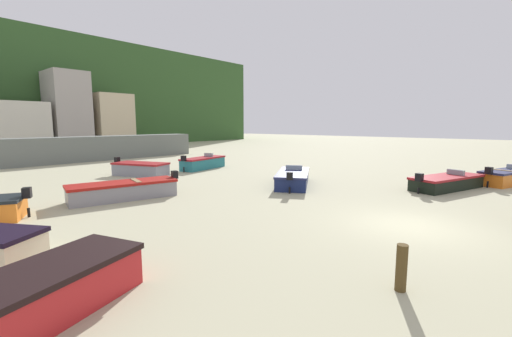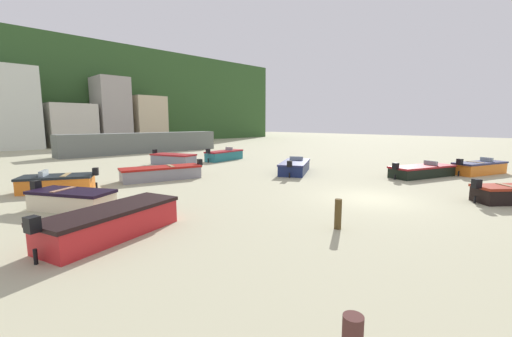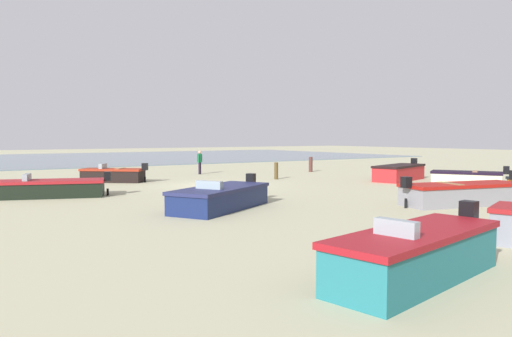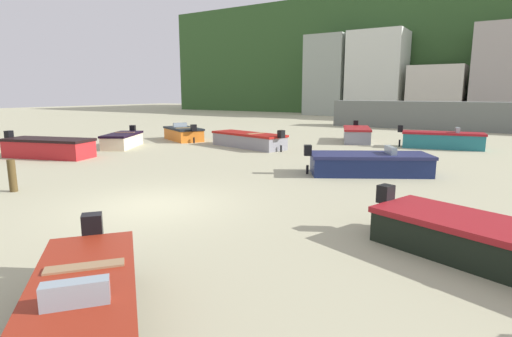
{
  "view_description": "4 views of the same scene",
  "coord_description": "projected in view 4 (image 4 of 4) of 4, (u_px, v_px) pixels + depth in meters",
  "views": [
    {
      "loc": [
        -12.01,
        -3.27,
        3.55
      ],
      "look_at": [
        3.8,
        10.44,
        0.72
      ],
      "focal_mm": 23.16,
      "sensor_mm": 36.0,
      "label": 1
    },
    {
      "loc": [
        -14.2,
        -6.73,
        3.55
      ],
      "look_at": [
        0.49,
        8.19,
        0.55
      ],
      "focal_mm": 22.52,
      "sensor_mm": 36.0,
      "label": 2
    },
    {
      "loc": [
        12.08,
        22.67,
        2.61
      ],
      "look_at": [
        0.26,
        4.5,
        1.16
      ],
      "focal_mm": 34.02,
      "sensor_mm": 36.0,
      "label": 3
    },
    {
      "loc": [
        8.26,
        -7.67,
        3.08
      ],
      "look_at": [
        1.21,
        3.43,
        0.62
      ],
      "focal_mm": 28.47,
      "sensor_mm": 36.0,
      "label": 4
    }
  ],
  "objects": [
    {
      "name": "townhouse_far_left",
      "position": [
        330.0,
        76.0,
        56.92
      ],
      "size": [
        5.52,
        6.3,
        10.79
      ],
      "primitive_type": "cube",
      "color": "#96A193",
      "rests_on": "ground"
    },
    {
      "name": "boat_red_6",
      "position": [
        48.0,
        148.0,
        19.56
      ],
      "size": [
        4.65,
        2.79,
        1.24
      ],
      "rotation": [
        0.0,
        0.0,
        5.02
      ],
      "color": "red",
      "rests_on": "ground"
    },
    {
      "name": "boat_teal_8",
      "position": [
        442.0,
        140.0,
        22.72
      ],
      "size": [
        4.59,
        2.15,
        1.24
      ],
      "rotation": [
        0.0,
        0.0,
        4.91
      ],
      "color": "#216D77",
      "rests_on": "ground"
    },
    {
      "name": "townhouse_centre",
      "position": [
        436.0,
        92.0,
        49.38
      ],
      "size": [
        6.26,
        5.05,
        6.3
      ],
      "primitive_type": "cube",
      "color": "beige",
      "rests_on": "ground"
    },
    {
      "name": "headland_hill",
      "position": [
        460.0,
        58.0,
        64.49
      ],
      "size": [
        90.0,
        32.0,
        16.97
      ],
      "primitive_type": "cube",
      "color": "#2F5226",
      "rests_on": "ground"
    },
    {
      "name": "boat_black_0",
      "position": [
        503.0,
        246.0,
        7.25
      ],
      "size": [
        5.0,
        3.04,
        1.06
      ],
      "rotation": [
        0.0,
        0.0,
        4.38
      ],
      "color": "black",
      "rests_on": "ground"
    },
    {
      "name": "boat_grey_5",
      "position": [
        357.0,
        134.0,
        25.88
      ],
      "size": [
        2.85,
        4.11,
        1.23
      ],
      "rotation": [
        0.0,
        0.0,
        3.51
      ],
      "color": "gray",
      "rests_on": "ground"
    },
    {
      "name": "boat_cream_4",
      "position": [
        123.0,
        140.0,
        23.22
      ],
      "size": [
        2.92,
        3.63,
        1.12
      ],
      "rotation": [
        0.0,
        0.0,
        3.67
      ],
      "color": "beige",
      "rests_on": "ground"
    },
    {
      "name": "boat_grey_2",
      "position": [
        249.0,
        140.0,
        23.2
      ],
      "size": [
        5.2,
        2.66,
        1.15
      ],
      "rotation": [
        0.0,
        0.0,
        1.33
      ],
      "color": "gray",
      "rests_on": "ground"
    },
    {
      "name": "townhouse_left",
      "position": [
        377.0,
        74.0,
        53.08
      ],
      "size": [
        6.93,
        5.58,
        10.89
      ],
      "primitive_type": "cube",
      "color": "silver",
      "rests_on": "ground"
    },
    {
      "name": "ground_plane",
      "position": [
        153.0,
        205.0,
        11.29
      ],
      "size": [
        160.0,
        160.0,
        0.0
      ],
      "primitive_type": "plane",
      "color": "#AEAB88"
    },
    {
      "name": "boat_black_9",
      "position": [
        84.0,
        308.0,
        5.13
      ],
      "size": [
        3.52,
        3.23,
        1.09
      ],
      "rotation": [
        0.0,
        0.0,
        4.02
      ],
      "color": "black",
      "rests_on": "ground"
    },
    {
      "name": "boat_orange_1",
      "position": [
        183.0,
        134.0,
        26.67
      ],
      "size": [
        3.79,
        3.02,
        1.15
      ],
      "rotation": [
        0.0,
        0.0,
        1.09
      ],
      "color": "orange",
      "rests_on": "ground"
    },
    {
      "name": "townhouse_centre_right",
      "position": [
        495.0,
        73.0,
        46.02
      ],
      "size": [
        4.63,
        5.53,
        10.65
      ],
      "primitive_type": "cube",
      "color": "#A69E96",
      "rests_on": "ground"
    },
    {
      "name": "mooring_post_near_water",
      "position": [
        12.0,
        176.0,
        12.77
      ],
      "size": [
        0.23,
        0.23,
        1.02
      ],
      "primitive_type": "cylinder",
      "color": "#4C3A1D",
      "rests_on": "ground"
    },
    {
      "name": "harbor_pier",
      "position": [
        444.0,
        116.0,
        34.27
      ],
      "size": [
        18.82,
        2.4,
        2.35
      ],
      "primitive_type": "cube",
      "color": "slate",
      "rests_on": "ground"
    },
    {
      "name": "boat_navy_7",
      "position": [
        369.0,
        164.0,
        15.49
      ],
      "size": [
        4.73,
        3.75,
        1.12
      ],
      "rotation": [
        0.0,
        0.0,
        5.24
      ],
      "color": "#15214F",
      "rests_on": "ground"
    }
  ]
}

